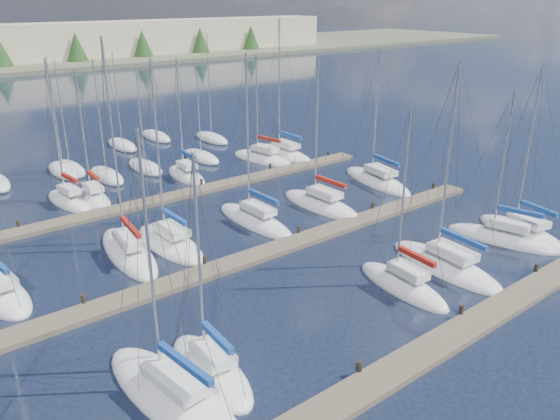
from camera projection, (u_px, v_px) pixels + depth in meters
ground at (58, 135)px, 69.70m from camera, size 400.00×400.00×0.00m
dock_near at (428, 351)px, 27.22m from camera, size 44.00×1.93×1.10m
dock_mid at (262, 254)px, 37.47m from camera, size 44.00×1.93×1.10m
dock_far at (167, 198)px, 47.71m from camera, size 44.00×1.93×1.10m
sailboat_o at (94, 199)px, 47.41m from camera, size 2.55×6.28×11.95m
sailboat_j at (170, 243)px, 38.98m from camera, size 2.94×8.18×13.68m
sailboat_r at (284, 154)px, 60.94m from camera, size 2.88×9.52×15.30m
sailboat_m at (377, 181)px, 52.06m from camera, size 4.64×9.78×12.96m
sailboat_p at (186, 175)px, 53.54m from camera, size 2.96×7.15×12.08m
sailboat_l at (321, 204)px, 46.16m from camera, size 3.01×8.75×13.12m
sailboat_e at (445, 266)px, 35.74m from camera, size 3.62×9.11×14.04m
sailboat_c at (211, 370)px, 25.77m from camera, size 2.90×6.80×11.43m
sailboat_g at (522, 233)px, 40.58m from camera, size 4.26×8.27×13.24m
sailboat_q at (262, 158)px, 59.17m from camera, size 4.21×8.58×11.95m
sailboat_k at (255, 220)px, 42.86m from camera, size 2.56×9.06×13.67m
sailboat_i at (129, 252)px, 37.59m from camera, size 3.75×9.63×15.15m
sailboat_f at (501, 239)px, 39.70m from camera, size 4.17×8.21×11.51m
sailboat_h at (1, 295)px, 32.22m from camera, size 3.32×6.99×11.62m
sailboat_b at (172, 395)px, 24.21m from camera, size 4.00×9.67×12.84m
sailboat_d at (403, 285)px, 33.29m from camera, size 2.79×7.23×11.85m
sailboat_n at (69, 201)px, 46.83m from camera, size 2.86×7.18×12.84m
distant_boats at (65, 169)px, 55.22m from camera, size 36.93×20.75×13.30m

